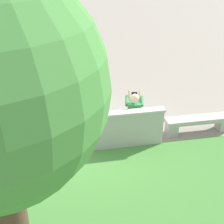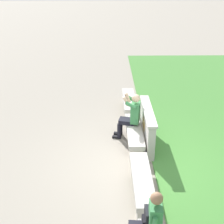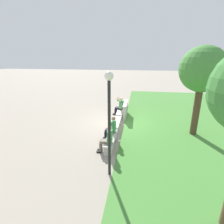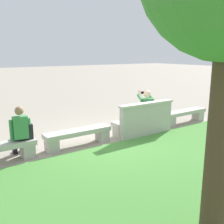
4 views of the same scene
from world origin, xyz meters
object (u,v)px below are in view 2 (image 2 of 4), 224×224
object	(u,v)px
bench_mid	(142,183)
bench_near	(134,133)
person_distant	(148,222)
person_photographer	(131,114)
backpack	(150,219)
bench_main	(129,102)

from	to	relation	value
bench_mid	bench_near	bearing A→B (deg)	180.00
person_distant	person_photographer	bearing A→B (deg)	-179.87
person_photographer	bench_near	bearing A→B (deg)	14.43
bench_near	person_distant	world-z (taller)	person_distant
person_distant	backpack	distance (m)	0.14
bench_main	backpack	world-z (taller)	backpack
bench_near	bench_mid	bearing A→B (deg)	0.00
bench_main	person_distant	world-z (taller)	person_distant
bench_mid	person_distant	world-z (taller)	person_distant
bench_mid	person_photographer	size ratio (longest dim) A/B	1.41
person_photographer	bench_main	bearing A→B (deg)	177.62
bench_near	backpack	world-z (taller)	backpack
bench_near	person_distant	size ratio (longest dim) A/B	1.47
person_photographer	backpack	xyz separation A→B (m)	(3.75, 0.06, -0.11)
person_distant	backpack	size ratio (longest dim) A/B	2.94
bench_mid	person_distant	distance (m)	1.53
person_photographer	backpack	world-z (taller)	person_photographer
bench_near	bench_mid	world-z (taller)	same
bench_main	backpack	xyz separation A→B (m)	(5.55, -0.01, 0.33)
bench_near	person_distant	distance (m)	3.60
bench_near	person_photographer	bearing A→B (deg)	-165.57
bench_mid	person_photographer	distance (m)	2.43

